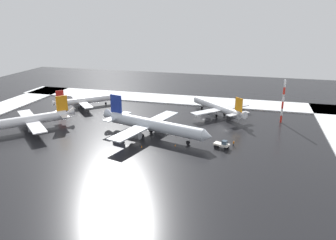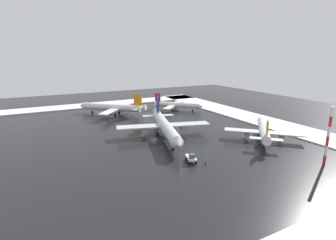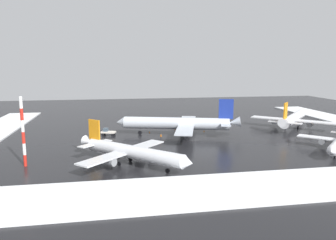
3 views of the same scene
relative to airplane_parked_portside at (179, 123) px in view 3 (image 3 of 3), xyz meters
name	(u,v)px [view 3 (image 3 of 3)]	position (x,y,z in m)	size (l,w,h in m)	color
ground_plane	(193,134)	(5.19, 1.77, -4.01)	(240.00, 240.00, 0.00)	black
snow_bank_far	(259,187)	(5.19, -48.23, -3.78)	(152.00, 16.00, 0.46)	white
airplane_parked_portside	(179,123)	(0.00, 0.00, 0.00)	(40.13, 33.75, 12.15)	silver
airplane_far_rear	(131,152)	(-17.53, -29.60, -0.87)	(25.29, 24.79, 9.50)	silver
airplane_distant_tail	(293,118)	(44.16, 5.87, -0.53)	(27.16, 28.56, 10.55)	white
pushback_tug	(108,132)	(-23.02, 3.85, -2.73)	(5.05, 3.48, 2.50)	silver
ground_crew_beside_wing	(161,136)	(-6.69, -4.56, -3.04)	(0.36, 0.36, 1.71)	black
ground_crew_mid_apron	(98,135)	(-26.16, 1.32, -3.04)	(0.36, 0.36, 1.71)	black
antenna_mast	(23,132)	(-41.38, -26.31, 3.97)	(0.70, 0.70, 15.98)	red
traffic_cone_near_nose	(150,132)	(-9.01, 6.01, -3.74)	(0.36, 0.36, 0.55)	orange
traffic_cone_mid_line	(175,129)	(0.61, 9.54, -3.74)	(0.36, 0.36, 0.55)	orange
traffic_cone_wingtip_side	(204,131)	(9.78, 4.31, -3.74)	(0.36, 0.36, 0.55)	orange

